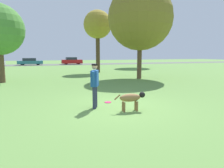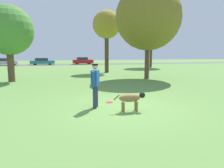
# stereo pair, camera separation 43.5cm
# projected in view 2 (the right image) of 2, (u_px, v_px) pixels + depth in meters

# --- Properties ---
(ground_plane) EXTENTS (120.00, 120.00, 0.00)m
(ground_plane) POSITION_uv_depth(u_px,v_px,m) (119.00, 107.00, 7.31)
(ground_plane) COLOR #608C42
(far_road_strip) EXTENTS (120.00, 6.00, 0.01)m
(far_road_strip) POSITION_uv_depth(u_px,v_px,m) (69.00, 64.00, 37.96)
(far_road_strip) COLOR #5B5B59
(far_road_strip) RESTS_ON ground_plane
(person) EXTENTS (0.38, 0.66, 1.58)m
(person) POSITION_uv_depth(u_px,v_px,m) (95.00, 82.00, 7.09)
(person) COLOR #2D334C
(person) RESTS_ON ground_plane
(dog) EXTENTS (1.11, 0.31, 0.64)m
(dog) POSITION_uv_depth(u_px,v_px,m) (131.00, 98.00, 6.69)
(dog) COLOR olive
(dog) RESTS_ON ground_plane
(frisbee) EXTENTS (0.27, 0.27, 0.02)m
(frisbee) POSITION_uv_depth(u_px,v_px,m) (109.00, 102.00, 8.00)
(frisbee) COLOR #E52366
(frisbee) RESTS_ON ground_plane
(tree_near_left) EXTENTS (3.37, 3.37, 5.23)m
(tree_near_left) POSITION_uv_depth(u_px,v_px,m) (8.00, 31.00, 13.57)
(tree_near_left) COLOR brown
(tree_near_left) RESTS_ON ground_plane
(tree_mid_center) EXTENTS (2.88, 2.88, 6.39)m
(tree_mid_center) POSITION_uv_depth(u_px,v_px,m) (107.00, 25.00, 20.52)
(tree_mid_center) COLOR #4C3826
(tree_mid_center) RESTS_ON ground_plane
(tree_near_right) EXTENTS (4.96, 4.96, 7.16)m
(tree_near_right) POSITION_uv_depth(u_px,v_px,m) (148.00, 18.00, 15.10)
(tree_near_right) COLOR brown
(tree_near_right) RESTS_ON ground_plane
(tree_far_right) EXTENTS (4.63, 4.63, 7.91)m
(tree_far_right) POSITION_uv_depth(u_px,v_px,m) (152.00, 29.00, 28.70)
(tree_far_right) COLOR #4C3826
(tree_far_right) RESTS_ON ground_plane
(parked_car_silver) EXTENTS (4.16, 1.76, 1.25)m
(parked_car_silver) POSITION_uv_depth(u_px,v_px,m) (5.00, 62.00, 34.69)
(parked_car_silver) COLOR #B7B7BC
(parked_car_silver) RESTS_ON ground_plane
(parked_car_teal) EXTENTS (4.28, 1.69, 1.25)m
(parked_car_teal) POSITION_uv_depth(u_px,v_px,m) (42.00, 61.00, 36.57)
(parked_car_teal) COLOR teal
(parked_car_teal) RESTS_ON ground_plane
(parked_car_red) EXTENTS (3.86, 1.82, 1.37)m
(parked_car_red) POSITION_uv_depth(u_px,v_px,m) (83.00, 61.00, 38.69)
(parked_car_red) COLOR red
(parked_car_red) RESTS_ON ground_plane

